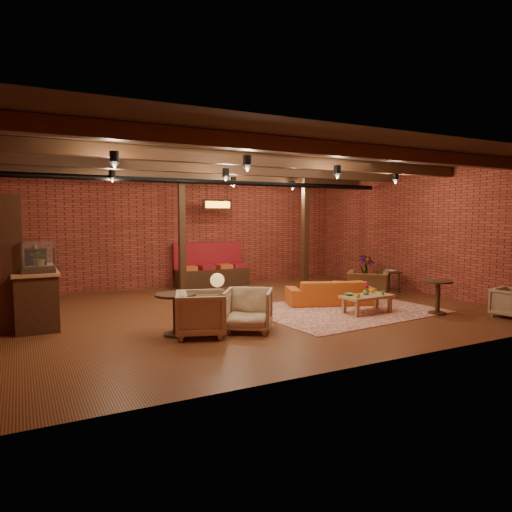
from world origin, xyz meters
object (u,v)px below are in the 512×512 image
armchair_far (512,301)px  plant_tall (366,239)px  round_table_left (176,307)px  armchair_b (248,308)px  coffee_table (367,297)px  sofa (330,292)px  round_table_right (438,292)px  armchair_a (201,311)px  side_table_book (388,273)px  side_table_lamp (217,284)px  armchair_right (368,280)px

armchair_far → plant_tall: size_ratio=0.23×
round_table_left → armchair_far: (6.41, -1.77, -0.16)m
armchair_far → armchair_b: bearing=152.6°
coffee_table → sofa: bearing=95.3°
sofa → round_table_left: bearing=33.9°
round_table_left → round_table_right: size_ratio=1.03×
round_table_left → armchair_a: 0.44m
sofa → round_table_left: 4.13m
armchair_a → side_table_book: (6.04, 1.91, 0.10)m
sofa → side_table_book: bearing=-145.1°
armchair_a → side_table_book: 6.34m
side_table_book → round_table_right: bearing=-112.5°
round_table_left → round_table_right: bearing=-9.0°
armchair_b → side_table_book: size_ratio=1.40×
round_table_left → side_table_book: bearing=14.8°
side_table_lamp → round_table_left: bearing=-140.2°
sofa → side_table_lamp: 2.85m
plant_tall → armchair_a: bearing=-155.0°
round_table_left → armchair_b: (1.24, -0.29, -0.07)m
coffee_table → armchair_far: bearing=-35.7°
armchair_far → plant_tall: bearing=78.5°
armchair_b → armchair_far: bearing=17.8°
coffee_table → side_table_lamp: bearing=159.6°
side_table_lamp → armchair_far: size_ratio=1.38×
plant_tall → coffee_table: bearing=-130.5°
round_table_left → armchair_b: armchair_b is taller
side_table_lamp → side_table_book: 5.29m
armchair_b → armchair_far: (5.18, -1.48, -0.09)m
coffee_table → armchair_b: (-2.86, -0.18, 0.07)m
round_table_right → plant_tall: 3.72m
armchair_b → round_table_right: 4.16m
side_table_book → armchair_b: bearing=-159.1°
armchair_far → side_table_lamp: bearing=140.9°
side_table_book → sofa: bearing=-164.6°
armchair_right → side_table_book: size_ratio=1.67×
sofa → round_table_left: (-3.99, -1.03, 0.20)m
armchair_a → round_table_right: size_ratio=1.20×
plant_tall → armchair_far: bearing=-90.0°
side_table_lamp → armchair_right: bearing=5.8°
side_table_book → armchair_a: bearing=-162.4°
side_table_book → plant_tall: bearing=90.0°
round_table_left → round_table_right: round_table_left is taller
armchair_b → armchair_right: bearing=55.7°
round_table_right → armchair_far: size_ratio=1.08×
armchair_a → armchair_far: 6.23m
armchair_far → plant_tall: 4.49m
armchair_a → side_table_book: size_ratio=1.43×
armchair_a → plant_tall: plant_tall is taller
side_table_book → side_table_lamp: bearing=-172.2°
side_table_book → armchair_far: 3.47m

